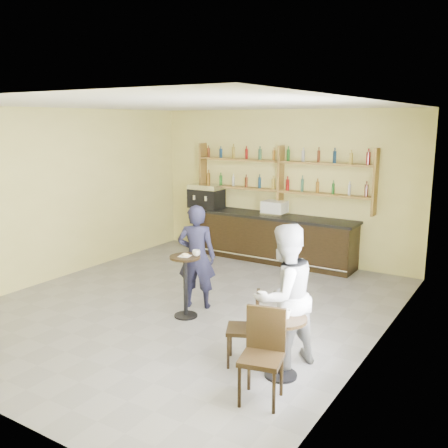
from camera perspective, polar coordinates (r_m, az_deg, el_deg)
The scene contains 22 objects.
floor at distance 8.28m, azimuth -4.18°, elevation -9.32°, with size 7.00×7.00×0.00m, color slate.
ceiling at distance 7.73m, azimuth -4.55°, elevation 13.42°, with size 7.00×7.00×0.00m, color white.
wall_back at distance 10.82m, azimuth 6.76°, elevation 4.40°, with size 7.00×7.00×0.00m, color #F1E889.
wall_left at distance 9.91m, azimuth -18.47°, elevation 3.20°, with size 7.00×7.00×0.00m, color #F1E889.
wall_right at distance 6.55m, azimuth 17.26°, elevation -0.88°, with size 7.00×7.00×0.00m, color #F1E889.
window_pane at distance 5.40m, azimuth 13.91°, elevation -2.22°, with size 2.00×2.00×0.00m, color white.
window_frame at distance 5.41m, azimuth 13.85°, elevation -2.21°, with size 0.04×1.70×2.10m, color black, non-canonical shape.
shelf_unit at distance 10.68m, azimuth 6.48°, elevation 5.45°, with size 4.00×0.26×1.40m, color brown, non-canonical shape.
liquor_bottles at distance 10.66m, azimuth 6.51°, elevation 6.36°, with size 3.68×0.10×1.00m, color #8C5919, non-canonical shape.
bar_counter at distance 10.74m, azimuth 5.44°, elevation -1.58°, with size 3.71×0.72×1.00m, color black, non-canonical shape.
espresso_machine at distance 11.44m, azimuth -2.04°, elevation 3.21°, with size 0.75×0.48×0.54m, color black, non-canonical shape.
pastry_case at distance 10.59m, azimuth 5.79°, elevation 1.82°, with size 0.50×0.40×0.30m, color silver, non-canonical shape.
pedestal_table at distance 7.70m, azimuth -4.43°, elevation -7.15°, with size 0.47×0.47×0.97m, color black, non-canonical shape.
napkin at distance 7.55m, azimuth -4.49°, elevation -3.66°, with size 0.17×0.17×0.00m, color white.
donut at distance 7.54m, azimuth -4.47°, elevation -3.53°, with size 0.11×0.11×0.04m, color #E1B752.
cup_pedestal at distance 7.54m, azimuth -3.18°, elevation -3.32°, with size 0.12×0.12×0.09m, color white.
man_main at distance 7.98m, azimuth -3.15°, elevation -3.75°, with size 0.61×0.40×1.68m, color black.
cafe_table at distance 6.05m, azimuth 6.58°, elevation -13.79°, with size 0.59×0.59×0.74m, color black, non-canonical shape.
cup_cafe at distance 5.86m, azimuth 7.12°, elevation -10.17°, with size 0.11×0.11×0.10m, color white.
chair_west at distance 6.29m, azimuth 2.18°, elevation -11.83°, with size 0.40×0.40×0.92m, color black, non-canonical shape.
chair_south at distance 5.49m, azimuth 4.28°, elevation -15.01°, with size 0.44×0.44×1.01m, color black, non-canonical shape.
patron_second at distance 6.13m, azimuth 6.87°, elevation -8.18°, with size 0.87×0.67×1.78m, color gray.
Camera 1 is at (4.61, -6.20, 2.98)m, focal length 40.00 mm.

